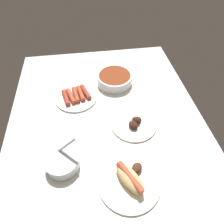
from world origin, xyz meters
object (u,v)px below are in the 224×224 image
plate_grilled_meat (134,123)px  bowl_chili (115,79)px  plate_hotdog_assembled (130,179)px  bowl_coleslaw (62,161)px  plate_sausages (76,96)px

plate_grilled_meat → bowl_chili: 30.34cm
plate_hotdog_assembled → bowl_chili: size_ratio=1.22×
plate_hotdog_assembled → bowl_coleslaw: 26.03cm
plate_hotdog_assembled → plate_sausages: bearing=21.1°
plate_hotdog_assembled → plate_sausages: 50.28cm
plate_sausages → bowl_chili: bowl_chili is taller
plate_grilled_meat → plate_sausages: size_ratio=0.99×
plate_grilled_meat → plate_hotdog_assembled: plate_hotdog_assembled is taller
plate_sausages → bowl_chili: size_ratio=1.13×
plate_grilled_meat → plate_hotdog_assembled: bearing=164.1°
plate_hotdog_assembled → bowl_coleslaw: (10.04, 23.99, 1.03)cm
bowl_chili → bowl_coleslaw: bowl_coleslaw is taller
plate_grilled_meat → plate_sausages: plate_grilled_meat is taller
bowl_chili → plate_grilled_meat: bearing=-172.0°
plate_grilled_meat → plate_hotdog_assembled: (-25.82, 7.37, 0.91)cm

